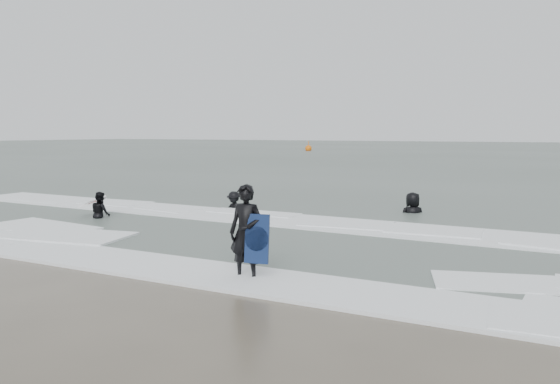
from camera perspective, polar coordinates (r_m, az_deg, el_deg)
The scene contains 9 objects.
ground at distance 12.56m, azimuth -10.92°, elevation -7.21°, with size 320.00×320.00×0.00m, color brown.
sea at distance 89.83m, azimuth 23.29°, elevation 3.96°, with size 320.00×320.00×0.00m, color #47544C.
surfer_centre at distance 10.98m, azimuth -3.54°, elevation -9.08°, with size 0.70×0.46×1.91m, color black.
surfer_wading at distance 19.25m, azimuth -18.21°, elevation -2.71°, with size 0.72×0.56×1.48m, color black.
surfer_breaker at distance 20.66m, azimuth -4.82°, elevation -1.82°, with size 0.99×0.57×1.53m, color black.
surfer_right_far at distance 19.98m, azimuth 13.67°, elevation -2.26°, with size 0.95×0.62×1.93m, color black.
surf_foam at distance 15.53m, azimuth -2.27°, elevation -4.35°, with size 30.03×9.06×0.09m.
bodyboards at distance 15.79m, azimuth 4.80°, elevation -2.51°, with size 16.12×12.43×1.25m.
buoy at distance 83.52m, azimuth 2.99°, elevation 4.57°, with size 1.00×1.00×1.65m.
Camera 1 is at (7.75, -9.45, 2.91)m, focal length 35.00 mm.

